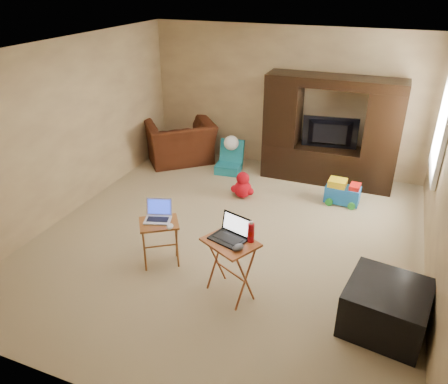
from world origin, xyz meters
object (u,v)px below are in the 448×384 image
at_px(television, 330,134).
at_px(mouse_left, 170,227).
at_px(child_rocker, 229,157).
at_px(laptop_left, 157,212).
at_px(recliner, 180,142).
at_px(laptop_right, 228,230).
at_px(tray_table_left, 160,243).
at_px(water_bottle, 251,233).
at_px(push_toy, 343,192).
at_px(mouse_right, 238,247).
at_px(entertainment_center, 330,131).
at_px(ottoman, 386,308).
at_px(tray_table_right, 230,268).
at_px(plush_toy, 243,185).

xyz_separation_m(television, mouse_left, (-1.27, -3.25, -0.24)).
xyz_separation_m(child_rocker, laptop_left, (0.21, -2.89, 0.43)).
bearing_deg(mouse_left, television, 68.63).
height_order(television, recliner, television).
bearing_deg(television, laptop_right, 74.15).
relative_size(child_rocker, laptop_right, 1.56).
bearing_deg(child_rocker, tray_table_left, -91.80).
height_order(child_rocker, water_bottle, water_bottle).
distance_m(tray_table_left, laptop_left, 0.42).
bearing_deg(push_toy, child_rocker, 170.83).
relative_size(laptop_left, mouse_right, 2.17).
height_order(entertainment_center, ottoman, entertainment_center).
bearing_deg(laptop_right, push_toy, 88.91).
relative_size(television, laptop_right, 2.47).
relative_size(push_toy, water_bottle, 2.46).
height_order(television, push_toy, television).
xyz_separation_m(recliner, mouse_right, (2.43, -3.40, 0.34)).
bearing_deg(laptop_right, tray_table_left, -174.25).
relative_size(tray_table_right, laptop_left, 2.27).
height_order(tray_table_left, tray_table_right, tray_table_right).
relative_size(push_toy, mouse_left, 4.41).
relative_size(push_toy, laptop_right, 1.44).
distance_m(entertainment_center, child_rocker, 1.84).
bearing_deg(water_bottle, laptop_right, -165.96).
distance_m(recliner, tray_table_left, 3.32).
distance_m(plush_toy, mouse_left, 2.19).
bearing_deg(entertainment_center, mouse_right, -95.66).
bearing_deg(push_toy, television, 121.94).
bearing_deg(water_bottle, child_rocker, 115.34).
bearing_deg(tray_table_left, laptop_right, -45.54).
relative_size(entertainment_center, tray_table_right, 3.11).
bearing_deg(water_bottle, push_toy, 75.97).
xyz_separation_m(entertainment_center, recliner, (-2.75, -0.17, -0.51)).
height_order(push_toy, tray_table_left, tray_table_left).
relative_size(mouse_left, mouse_right, 0.84).
height_order(television, water_bottle, television).
relative_size(ottoman, tray_table_left, 1.31).
relative_size(child_rocker, push_toy, 1.08).
height_order(laptop_right, mouse_right, laptop_right).
bearing_deg(mouse_left, tray_table_left, 159.78).
bearing_deg(laptop_left, water_bottle, -25.34).
bearing_deg(child_rocker, tray_table_right, -74.84).
distance_m(entertainment_center, ottoman, 3.61).
height_order(ottoman, laptop_left, laptop_left).
xyz_separation_m(child_rocker, push_toy, (2.10, -0.45, -0.09)).
bearing_deg(mouse_left, laptop_right, -9.46).
bearing_deg(entertainment_center, recliner, -176.92).
bearing_deg(ottoman, mouse_right, -171.60).
height_order(entertainment_center, push_toy, entertainment_center).
bearing_deg(laptop_left, television, 47.12).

